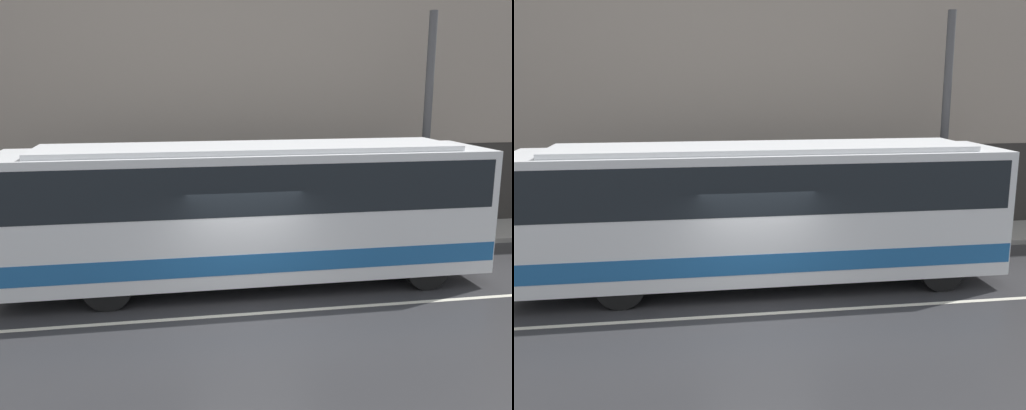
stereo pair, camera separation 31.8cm
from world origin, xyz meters
TOP-DOWN VIEW (x-y plane):
  - ground_plane at (0.00, 0.00)m, footprint 60.00×60.00m
  - sidewalk at (0.00, 5.17)m, footprint 60.00×2.33m
  - building_facade at (0.00, 6.48)m, footprint 60.00×0.35m
  - lane_stripe at (0.00, 0.00)m, footprint 54.00×0.14m
  - transit_bus at (0.31, 1.85)m, footprint 11.35×2.50m
  - utility_pole_near at (5.97, 4.43)m, footprint 0.23×0.23m

SIDE VIEW (x-z plane):
  - ground_plane at x=0.00m, z-range 0.00..0.00m
  - lane_stripe at x=0.00m, z-range 0.00..0.01m
  - sidewalk at x=0.00m, z-range 0.00..0.14m
  - transit_bus at x=0.31m, z-range 0.21..3.59m
  - utility_pole_near at x=5.97m, z-range 0.14..6.76m
  - building_facade at x=0.00m, z-range -0.20..11.15m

